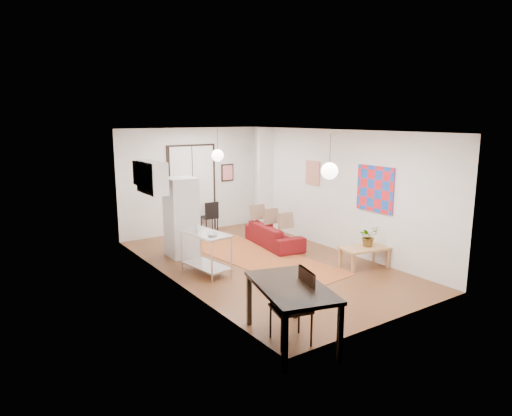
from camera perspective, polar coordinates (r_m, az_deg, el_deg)
floor at (r=10.17m, az=0.98°, el=-6.94°), size 7.00×7.00×0.00m
ceiling at (r=9.66m, az=1.04°, el=9.62°), size 4.20×7.00×0.02m
wall_back at (r=12.80m, az=-8.08°, el=3.41°), size 4.20×0.02×2.90m
wall_front at (r=7.30m, az=17.07°, el=-2.94°), size 4.20×0.02×2.90m
wall_left at (r=8.79m, az=-10.24°, el=-0.25°), size 0.02×7.00×2.90m
wall_right at (r=11.14m, az=9.87°, el=2.18°), size 0.02×7.00×2.90m
double_doors at (r=12.80m, az=-7.96°, el=2.28°), size 1.44×0.06×2.50m
stub_partition at (r=12.93m, az=1.19°, el=3.59°), size 0.50×0.10×2.90m
wall_cabinet at (r=10.16m, az=-12.87°, el=3.76°), size 0.35×1.00×0.70m
painting_popart at (r=10.24m, az=14.67°, el=2.32°), size 0.05×1.00×1.00m
painting_abstract at (r=11.66m, az=7.11°, el=4.40°), size 0.05×0.50×0.60m
poster_back at (r=13.30m, az=-3.58°, el=4.44°), size 0.40×0.03×0.50m
print_left at (r=10.56m, az=-14.64°, el=4.23°), size 0.03×0.44×0.54m
pendant_back at (r=11.39m, az=-4.82°, el=6.57°), size 0.30×0.30×0.80m
pendant_front at (r=8.16m, az=9.17°, el=4.60°), size 0.30×0.30×0.80m
kilim_rug at (r=10.51m, az=0.79°, el=-6.30°), size 2.02×4.30×0.01m
sofa at (r=11.47m, az=2.27°, el=-3.38°), size 1.98×1.00×0.55m
coffee_table at (r=10.07m, az=13.42°, el=-5.10°), size 1.10×0.73×0.45m
potted_plant at (r=10.07m, az=13.88°, el=-3.46°), size 0.45×0.41×0.44m
kitchen_counter at (r=9.44m, az=-6.30°, el=-4.94°), size 0.72×1.20×0.87m
bowl at (r=9.09m, az=-5.45°, el=-3.33°), size 0.24×0.24×0.05m
soap_bottle at (r=9.53m, az=-7.32°, el=-2.28°), size 0.10×0.10×0.18m
fridge at (r=10.63m, az=-9.30°, el=-1.15°), size 0.65×0.65×1.84m
dining_table at (r=6.55m, az=4.42°, el=-10.37°), size 1.27×1.74×0.86m
dining_chair_near at (r=6.69m, az=3.80°, el=-11.26°), size 0.62×0.78×1.07m
dining_chair_far at (r=6.69m, az=3.80°, el=-11.26°), size 0.62×0.78×1.07m
black_side_chair at (r=12.88m, az=-6.05°, el=-0.71°), size 0.43×0.43×0.89m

